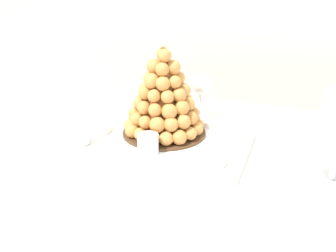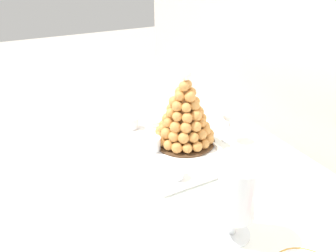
{
  "view_description": "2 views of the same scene",
  "coord_description": "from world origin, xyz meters",
  "px_view_note": "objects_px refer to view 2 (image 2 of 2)",
  "views": [
    {
      "loc": [
        0.16,
        -1.08,
        1.29
      ],
      "look_at": [
        -0.22,
        -0.0,
        0.81
      ],
      "focal_mm": 44.6,
      "sensor_mm": 36.0,
      "label": 1
    },
    {
      "loc": [
        0.76,
        -0.5,
        1.46
      ],
      "look_at": [
        -0.22,
        -0.0,
        0.86
      ],
      "focal_mm": 33.58,
      "sensor_mm": 36.0,
      "label": 2
    }
  ],
  "objects_px": {
    "croquembouche": "(185,116)",
    "creme_brulee_ramekin": "(154,121)",
    "serving_tray": "(169,145)",
    "wine_glass": "(230,115)",
    "dessert_cup_left": "(133,123)",
    "macaron_goblet": "(238,193)",
    "dessert_cup_centre": "(176,172)",
    "dessert_cup_mid_left": "(153,144)"
  },
  "relations": [
    {
      "from": "dessert_cup_centre",
      "to": "creme_brulee_ramekin",
      "type": "distance_m",
      "value": 0.43
    },
    {
      "from": "dessert_cup_left",
      "to": "creme_brulee_ramekin",
      "type": "bearing_deg",
      "value": 86.3
    },
    {
      "from": "dessert_cup_left",
      "to": "creme_brulee_ramekin",
      "type": "xyz_separation_m",
      "value": [
        0.01,
        0.11,
        -0.01
      ]
    },
    {
      "from": "creme_brulee_ramekin",
      "to": "serving_tray",
      "type": "bearing_deg",
      "value": -6.32
    },
    {
      "from": "dessert_cup_left",
      "to": "creme_brulee_ramekin",
      "type": "distance_m",
      "value": 0.11
    },
    {
      "from": "serving_tray",
      "to": "creme_brulee_ramekin",
      "type": "bearing_deg",
      "value": 173.68
    },
    {
      "from": "croquembouche",
      "to": "wine_glass",
      "type": "xyz_separation_m",
      "value": [
        0.07,
        0.19,
        -0.01
      ]
    },
    {
      "from": "dessert_cup_left",
      "to": "macaron_goblet",
      "type": "bearing_deg",
      "value": 2.07
    },
    {
      "from": "serving_tray",
      "to": "creme_brulee_ramekin",
      "type": "height_order",
      "value": "creme_brulee_ramekin"
    },
    {
      "from": "serving_tray",
      "to": "dessert_cup_left",
      "type": "distance_m",
      "value": 0.24
    },
    {
      "from": "croquembouche",
      "to": "macaron_goblet",
      "type": "relative_size",
      "value": 1.3
    },
    {
      "from": "croquembouche",
      "to": "creme_brulee_ramekin",
      "type": "relative_size",
      "value": 3.72
    },
    {
      "from": "dessert_cup_left",
      "to": "dessert_cup_centre",
      "type": "distance_m",
      "value": 0.43
    },
    {
      "from": "dessert_cup_left",
      "to": "serving_tray",
      "type": "bearing_deg",
      "value": 20.51
    },
    {
      "from": "serving_tray",
      "to": "creme_brulee_ramekin",
      "type": "distance_m",
      "value": 0.21
    },
    {
      "from": "serving_tray",
      "to": "dessert_cup_mid_left",
      "type": "height_order",
      "value": "dessert_cup_mid_left"
    },
    {
      "from": "dessert_cup_left",
      "to": "dessert_cup_mid_left",
      "type": "xyz_separation_m",
      "value": [
        0.23,
        0.0,
        0.0
      ]
    },
    {
      "from": "dessert_cup_centre",
      "to": "macaron_goblet",
      "type": "bearing_deg",
      "value": 4.49
    },
    {
      "from": "dessert_cup_centre",
      "to": "dessert_cup_left",
      "type": "bearing_deg",
      "value": -179.7
    },
    {
      "from": "serving_tray",
      "to": "croquembouche",
      "type": "bearing_deg",
      "value": 88.78
    },
    {
      "from": "creme_brulee_ramekin",
      "to": "croquembouche",
      "type": "bearing_deg",
      "value": 12.85
    },
    {
      "from": "serving_tray",
      "to": "macaron_goblet",
      "type": "bearing_deg",
      "value": -6.1
    },
    {
      "from": "creme_brulee_ramekin",
      "to": "wine_glass",
      "type": "height_order",
      "value": "wine_glass"
    },
    {
      "from": "creme_brulee_ramekin",
      "to": "dessert_cup_centre",
      "type": "bearing_deg",
      "value": -13.81
    },
    {
      "from": "dessert_cup_mid_left",
      "to": "creme_brulee_ramekin",
      "type": "relative_size",
      "value": 0.72
    },
    {
      "from": "dessert_cup_centre",
      "to": "macaron_goblet",
      "type": "relative_size",
      "value": 0.25
    },
    {
      "from": "dessert_cup_mid_left",
      "to": "wine_glass",
      "type": "bearing_deg",
      "value": 78.87
    },
    {
      "from": "serving_tray",
      "to": "wine_glass",
      "type": "distance_m",
      "value": 0.29
    },
    {
      "from": "croquembouche",
      "to": "dessert_cup_mid_left",
      "type": "relative_size",
      "value": 5.18
    },
    {
      "from": "croquembouche",
      "to": "dessert_cup_left",
      "type": "xyz_separation_m",
      "value": [
        -0.22,
        -0.15,
        -0.1
      ]
    },
    {
      "from": "croquembouche",
      "to": "creme_brulee_ramekin",
      "type": "xyz_separation_m",
      "value": [
        -0.21,
        -0.05,
        -0.11
      ]
    },
    {
      "from": "dessert_cup_mid_left",
      "to": "dessert_cup_centre",
      "type": "relative_size",
      "value": 0.99
    },
    {
      "from": "macaron_goblet",
      "to": "dessert_cup_mid_left",
      "type": "bearing_deg",
      "value": -177.45
    },
    {
      "from": "serving_tray",
      "to": "dessert_cup_left",
      "type": "height_order",
      "value": "dessert_cup_left"
    },
    {
      "from": "serving_tray",
      "to": "dessert_cup_centre",
      "type": "relative_size",
      "value": 9.07
    },
    {
      "from": "dessert_cup_left",
      "to": "dessert_cup_centre",
      "type": "bearing_deg",
      "value": 0.3
    },
    {
      "from": "serving_tray",
      "to": "dessert_cup_centre",
      "type": "distance_m",
      "value": 0.22
    },
    {
      "from": "dessert_cup_mid_left",
      "to": "wine_glass",
      "type": "distance_m",
      "value": 0.36
    },
    {
      "from": "dessert_cup_centre",
      "to": "croquembouche",
      "type": "bearing_deg",
      "value": 143.62
    },
    {
      "from": "dessert_cup_left",
      "to": "macaron_goblet",
      "type": "height_order",
      "value": "macaron_goblet"
    },
    {
      "from": "serving_tray",
      "to": "wine_glass",
      "type": "relative_size",
      "value": 3.45
    },
    {
      "from": "croquembouche",
      "to": "wine_glass",
      "type": "relative_size",
      "value": 1.96
    }
  ]
}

